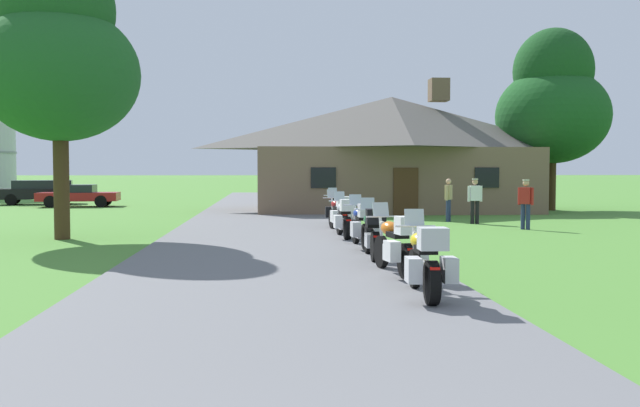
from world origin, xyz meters
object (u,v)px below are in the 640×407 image
at_px(motorcycle_orange_second_in_row, 398,245).
at_px(bystander_white_shirt_beside_signpost, 475,198).
at_px(motorcycle_red_sixth_in_row, 339,214).
at_px(bystander_red_shirt_by_tree, 526,201).
at_px(tree_right_of_lodge, 553,102).
at_px(parked_black_suv_far_left, 40,191).
at_px(motorcycle_silver_fifth_in_row, 345,219).
at_px(motorcycle_green_third_in_row, 372,233).
at_px(tree_left_near, 59,55).
at_px(parked_red_sedan_far_left, 78,195).
at_px(motorcycle_yellow_nearest_to_camera, 426,263).
at_px(bystander_tan_shirt_near_lodge, 448,198).
at_px(motorcycle_blue_fourth_in_row, 363,226).
at_px(motorcycle_green_farthest_in_row, 335,210).

distance_m(motorcycle_orange_second_in_row, bystander_white_shirt_beside_signpost, 13.63).
distance_m(motorcycle_red_sixth_in_row, bystander_red_shirt_by_tree, 6.41).
bearing_deg(tree_right_of_lodge, motorcycle_orange_second_in_row, -119.26).
bearing_deg(parked_black_suv_far_left, bystander_white_shirt_beside_signpost, -140.31).
relative_size(motorcycle_orange_second_in_row, tree_right_of_lodge, 0.23).
bearing_deg(motorcycle_silver_fifth_in_row, motorcycle_green_third_in_row, -91.59).
bearing_deg(bystander_white_shirt_beside_signpost, bystander_red_shirt_by_tree, -68.17).
relative_size(bystander_white_shirt_beside_signpost, parked_black_suv_far_left, 0.34).
bearing_deg(tree_left_near, parked_black_suv_far_left, 109.21).
relative_size(motorcycle_silver_fifth_in_row, bystander_white_shirt_beside_signpost, 1.24).
xyz_separation_m(motorcycle_orange_second_in_row, parked_red_sedan_far_left, (-12.71, 26.00, 0.03)).
bearing_deg(parked_red_sedan_far_left, tree_right_of_lodge, -105.89).
height_order(motorcycle_red_sixth_in_row, bystander_red_shirt_by_tree, bystander_red_shirt_by_tree).
height_order(motorcycle_yellow_nearest_to_camera, parked_red_sedan_far_left, motorcycle_yellow_nearest_to_camera).
height_order(bystander_tan_shirt_near_lodge, bystander_white_shirt_beside_signpost, bystander_white_shirt_beside_signpost).
height_order(motorcycle_yellow_nearest_to_camera, tree_left_near, tree_left_near).
height_order(motorcycle_orange_second_in_row, motorcycle_silver_fifth_in_row, same).
height_order(bystander_tan_shirt_near_lodge, bystander_red_shirt_by_tree, bystander_red_shirt_by_tree).
bearing_deg(motorcycle_blue_fourth_in_row, bystander_white_shirt_beside_signpost, 53.44).
height_order(motorcycle_silver_fifth_in_row, bystander_tan_shirt_near_lodge, bystander_tan_shirt_near_lodge).
relative_size(motorcycle_silver_fifth_in_row, bystander_tan_shirt_near_lodge, 1.25).
bearing_deg(motorcycle_blue_fourth_in_row, bystander_red_shirt_by_tree, 38.14).
relative_size(bystander_white_shirt_beside_signpost, tree_right_of_lodge, 0.19).
height_order(bystander_tan_shirt_near_lodge, parked_red_sedan_far_left, bystander_tan_shirt_near_lodge).
distance_m(motorcycle_silver_fifth_in_row, motorcycle_green_farthest_in_row, 4.39).
bearing_deg(motorcycle_yellow_nearest_to_camera, bystander_tan_shirt_near_lodge, 76.28).
distance_m(motorcycle_red_sixth_in_row, parked_black_suv_far_left, 24.98).
bearing_deg(tree_right_of_lodge, motorcycle_red_sixth_in_row, -135.59).
bearing_deg(bystander_white_shirt_beside_signpost, tree_right_of_lodge, 53.32).
xyz_separation_m(motorcycle_green_third_in_row, bystander_tan_shirt_near_lodge, (4.68, 11.25, 0.31)).
xyz_separation_m(motorcycle_yellow_nearest_to_camera, motorcycle_silver_fifth_in_row, (-0.18, 9.39, 0.00)).
distance_m(motorcycle_yellow_nearest_to_camera, tree_left_near, 13.95).
distance_m(motorcycle_yellow_nearest_to_camera, tree_right_of_lodge, 26.38).
relative_size(motorcycle_green_third_in_row, motorcycle_green_farthest_in_row, 1.00).
relative_size(motorcycle_orange_second_in_row, motorcycle_green_third_in_row, 1.00).
bearing_deg(motorcycle_orange_second_in_row, tree_right_of_lodge, 51.90).
height_order(motorcycle_yellow_nearest_to_camera, bystander_tan_shirt_near_lodge, bystander_tan_shirt_near_lodge).
height_order(tree_left_near, tree_right_of_lodge, tree_right_of_lodge).
bearing_deg(motorcycle_orange_second_in_row, parked_black_suv_far_left, 109.61).
bearing_deg(tree_left_near, motorcycle_orange_second_in_row, -43.34).
distance_m(bystander_tan_shirt_near_lodge, parked_red_sedan_far_left, 21.22).
height_order(motorcycle_green_farthest_in_row, bystander_red_shirt_by_tree, bystander_red_shirt_by_tree).
distance_m(motorcycle_blue_fourth_in_row, bystander_white_shirt_beside_signpost, 9.65).
bearing_deg(bystander_white_shirt_beside_signpost, motorcycle_green_third_in_row, -116.93).
bearing_deg(parked_black_suv_far_left, motorcycle_yellow_nearest_to_camera, -165.82).
relative_size(motorcycle_orange_second_in_row, parked_red_sedan_far_left, 0.48).
distance_m(motorcycle_red_sixth_in_row, bystander_white_shirt_beside_signpost, 6.33).
height_order(motorcycle_blue_fourth_in_row, parked_black_suv_far_left, parked_black_suv_far_left).
bearing_deg(motorcycle_red_sixth_in_row, motorcycle_green_third_in_row, -98.02).
xyz_separation_m(motorcycle_green_third_in_row, parked_red_sedan_far_left, (-12.61, 23.55, 0.02)).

